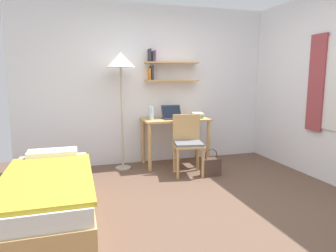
# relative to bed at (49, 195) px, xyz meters

# --- Properties ---
(ground_plane) EXTENTS (5.28, 5.28, 0.00)m
(ground_plane) POSITION_rel_bed_xyz_m (1.55, -0.24, -0.24)
(ground_plane) COLOR brown
(wall_back) EXTENTS (4.40, 0.27, 2.60)m
(wall_back) POSITION_rel_bed_xyz_m (1.55, 1.78, 1.07)
(wall_back) COLOR white
(wall_back) RESTS_ON ground_plane
(bed) EXTENTS (0.85, 1.89, 0.54)m
(bed) POSITION_rel_bed_xyz_m (0.00, 0.00, 0.00)
(bed) COLOR tan
(bed) RESTS_ON ground_plane
(desk) EXTENTS (1.07, 0.57, 0.77)m
(desk) POSITION_rel_bed_xyz_m (1.84, 1.46, 0.38)
(desk) COLOR tan
(desk) RESTS_ON ground_plane
(desk_chair) EXTENTS (0.50, 0.49, 0.88)m
(desk_chair) POSITION_rel_bed_xyz_m (1.87, 0.95, 0.25)
(desk_chair) COLOR tan
(desk_chair) RESTS_ON ground_plane
(standing_lamp) EXTENTS (0.44, 0.44, 1.80)m
(standing_lamp) POSITION_rel_bed_xyz_m (0.98, 1.46, 1.37)
(standing_lamp) COLOR #B2A893
(standing_lamp) RESTS_ON ground_plane
(laptop) EXTENTS (0.33, 0.24, 0.22)m
(laptop) POSITION_rel_bed_xyz_m (1.79, 1.46, 0.58)
(laptop) COLOR #2D2D33
(laptop) RESTS_ON desk
(water_bottle) EXTENTS (0.07, 0.07, 0.21)m
(water_bottle) POSITION_rel_bed_xyz_m (1.43, 1.42, 0.63)
(water_bottle) COLOR silver
(water_bottle) RESTS_ON desk
(book_stack) EXTENTS (0.20, 0.26, 0.09)m
(book_stack) POSITION_rel_bed_xyz_m (2.21, 1.41, 0.57)
(book_stack) COLOR gold
(book_stack) RESTS_ON desk
(handbag) EXTENTS (0.28, 0.12, 0.41)m
(handbag) POSITION_rel_bed_xyz_m (2.16, 0.74, -0.10)
(handbag) COLOR #4C382D
(handbag) RESTS_ON ground_plane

